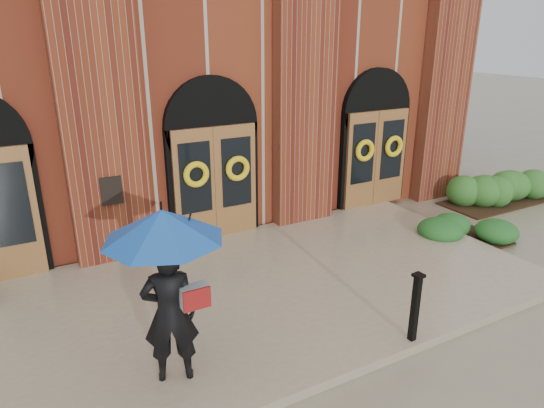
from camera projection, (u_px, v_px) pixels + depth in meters
ground at (276, 295)px, 8.84m from camera, size 90.00×90.00×0.00m
landing at (272, 288)px, 8.94m from camera, size 10.00×5.30×0.15m
church_building at (137, 67)px, 14.92m from camera, size 16.20×12.53×7.00m
man_with_umbrella at (166, 264)px, 5.98m from camera, size 1.89×1.89×2.40m
metal_post at (415, 306)px, 7.13m from camera, size 0.16×0.16×1.11m
hedge_wall_right at (500, 188)px, 13.54m from camera, size 3.08×1.23×0.79m
hedge_front_right at (470, 231)px, 11.07m from camera, size 1.36×1.16×0.48m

